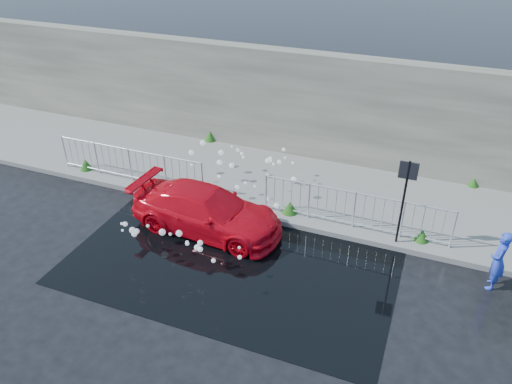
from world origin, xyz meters
TOP-DOWN VIEW (x-y plane):
  - ground at (0.00, 0.00)m, footprint 90.00×90.00m
  - pavement at (0.00, 5.00)m, footprint 30.00×4.00m
  - curb at (0.00, 3.00)m, footprint 30.00×0.25m
  - retaining_wall at (0.00, 7.20)m, footprint 30.00×0.60m
  - puddle at (0.50, 1.00)m, footprint 8.00×5.00m
  - sign_post at (4.20, 3.10)m, footprint 0.45×0.06m
  - railing_left at (-4.00, 3.35)m, footprint 5.05×0.05m
  - railing_right at (3.00, 3.35)m, footprint 5.05×0.05m
  - weeds at (-0.43, 4.48)m, footprint 12.17×3.93m
  - water_spray at (-0.91, 2.96)m, footprint 3.63×5.71m
  - red_car at (-0.70, 2.00)m, footprint 4.26×1.91m
  - person at (6.50, 2.36)m, footprint 0.44×0.60m

SIDE VIEW (x-z plane):
  - ground at x=0.00m, z-range 0.00..0.00m
  - puddle at x=0.50m, z-range 0.00..0.01m
  - pavement at x=0.00m, z-range 0.00..0.15m
  - curb at x=0.00m, z-range 0.00..0.16m
  - weeds at x=-0.43m, z-range 0.13..0.51m
  - red_car at x=-0.70m, z-range 0.00..1.21m
  - water_spray at x=-0.91m, z-range 0.12..1.24m
  - railing_left at x=-4.00m, z-range 0.19..1.29m
  - railing_right at x=3.00m, z-range 0.19..1.29m
  - person at x=6.50m, z-range 0.00..1.52m
  - sign_post at x=4.20m, z-range 0.47..2.97m
  - retaining_wall at x=0.00m, z-range 0.15..3.65m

